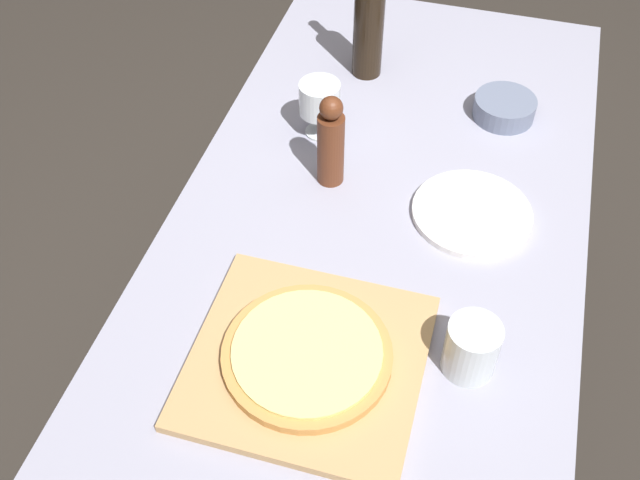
% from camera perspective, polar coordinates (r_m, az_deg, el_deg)
% --- Properties ---
extents(ground_plane, '(12.00, 12.00, 0.00)m').
position_cam_1_polar(ground_plane, '(2.11, 3.15, -13.09)').
color(ground_plane, '#2D2823').
extents(dining_table, '(0.81, 1.69, 0.76)m').
position_cam_1_polar(dining_table, '(1.56, 4.15, -0.99)').
color(dining_table, '#9393A8').
rests_on(dining_table, ground_plane).
extents(cutting_board, '(0.39, 0.37, 0.02)m').
position_cam_1_polar(cutting_board, '(1.27, -0.98, -9.19)').
color(cutting_board, tan).
rests_on(cutting_board, dining_table).
extents(pizza, '(0.29, 0.29, 0.02)m').
position_cam_1_polar(pizza, '(1.25, -0.99, -8.68)').
color(pizza, '#C68947').
rests_on(pizza, cutting_board).
extents(wine_bottle, '(0.07, 0.07, 0.37)m').
position_cam_1_polar(wine_bottle, '(1.79, 3.76, 16.60)').
color(wine_bottle, black).
rests_on(wine_bottle, dining_table).
extents(pepper_mill, '(0.06, 0.06, 0.21)m').
position_cam_1_polar(pepper_mill, '(1.50, 0.83, 7.43)').
color(pepper_mill, '#5B2D19').
rests_on(pepper_mill, dining_table).
extents(wine_glass, '(0.09, 0.09, 0.13)m').
position_cam_1_polar(wine_glass, '(1.63, -0.03, 10.64)').
color(wine_glass, silver).
rests_on(wine_glass, dining_table).
extents(small_bowl, '(0.14, 0.14, 0.05)m').
position_cam_1_polar(small_bowl, '(1.76, 13.87, 9.75)').
color(small_bowl, slate).
rests_on(small_bowl, dining_table).
extents(drinking_tumbler, '(0.09, 0.09, 0.10)m').
position_cam_1_polar(drinking_tumbler, '(1.26, 11.46, -8.07)').
color(drinking_tumbler, silver).
rests_on(drinking_tumbler, dining_table).
extents(dinner_plate, '(0.24, 0.24, 0.01)m').
position_cam_1_polar(dinner_plate, '(1.52, 11.49, 2.04)').
color(dinner_plate, white).
rests_on(dinner_plate, dining_table).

